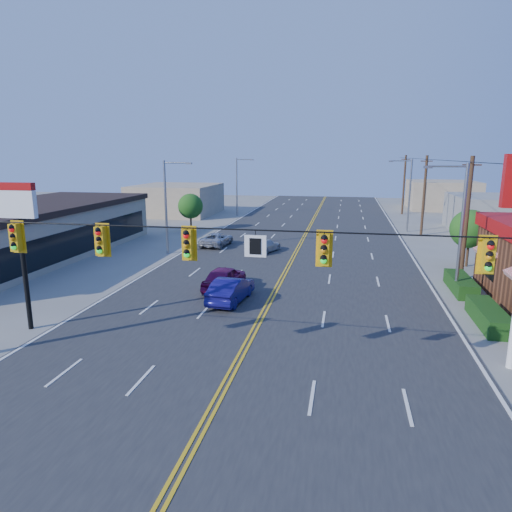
% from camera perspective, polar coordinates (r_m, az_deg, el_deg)
% --- Properties ---
extents(ground, '(160.00, 160.00, 0.00)m').
position_cam_1_polar(ground, '(17.55, -4.08, -16.33)').
color(ground, gray).
rests_on(ground, ground).
extents(road, '(20.00, 120.00, 0.06)m').
position_cam_1_polar(road, '(36.05, 4.25, -1.01)').
color(road, '#2D2D30').
rests_on(road, ground).
extents(signal_span, '(24.32, 0.34, 9.00)m').
position_cam_1_polar(signal_span, '(15.82, -4.77, -0.59)').
color(signal_span, '#47301E').
rests_on(signal_span, ground).
extents(strip_mall, '(10.40, 26.40, 4.40)m').
position_cam_1_polar(strip_mall, '(42.40, -27.11, 2.75)').
color(strip_mall, tan).
rests_on(strip_mall, ground).
extents(pizza_hut_sign, '(1.90, 0.30, 6.85)m').
position_cam_1_polar(pizza_hut_sign, '(24.36, -27.46, 3.39)').
color(pizza_hut_sign, black).
rests_on(pizza_hut_sign, ground).
extents(streetlight_se, '(2.55, 0.25, 8.00)m').
position_cam_1_polar(streetlight_se, '(29.82, 24.00, 3.86)').
color(streetlight_se, gray).
rests_on(streetlight_se, ground).
extents(streetlight_ne, '(2.55, 0.25, 8.00)m').
position_cam_1_polar(streetlight_ne, '(53.37, 18.46, 7.68)').
color(streetlight_ne, gray).
rests_on(streetlight_ne, ground).
extents(streetlight_sw, '(2.55, 0.25, 8.00)m').
position_cam_1_polar(streetlight_sw, '(39.91, -10.95, 6.66)').
color(streetlight_sw, gray).
rests_on(streetlight_sw, ground).
extents(streetlight_nw, '(2.55, 0.25, 8.00)m').
position_cam_1_polar(streetlight_nw, '(64.67, -2.24, 9.06)').
color(streetlight_nw, gray).
rests_on(streetlight_nw, ground).
extents(utility_pole_near, '(0.28, 0.28, 8.40)m').
position_cam_1_polar(utility_pole_near, '(34.05, 24.82, 4.20)').
color(utility_pole_near, '#47301E').
rests_on(utility_pole_near, ground).
extents(utility_pole_mid, '(0.28, 0.28, 8.40)m').
position_cam_1_polar(utility_pole_mid, '(51.61, 20.26, 7.06)').
color(utility_pole_mid, '#47301E').
rests_on(utility_pole_mid, ground).
extents(utility_pole_far, '(0.28, 0.28, 8.40)m').
position_cam_1_polar(utility_pole_far, '(69.40, 18.01, 8.44)').
color(utility_pole_far, '#47301E').
rests_on(utility_pole_far, ground).
extents(tree_kfc_rear, '(2.94, 2.94, 4.41)m').
position_cam_1_polar(tree_kfc_rear, '(38.38, 25.18, 3.08)').
color(tree_kfc_rear, '#47301E').
rests_on(tree_kfc_rear, ground).
extents(tree_west, '(2.80, 2.80, 4.20)m').
position_cam_1_polar(tree_west, '(52.04, -8.19, 6.18)').
color(tree_west, '#47301E').
rests_on(tree_west, ground).
extents(bld_east_mid, '(12.00, 10.00, 4.00)m').
position_cam_1_polar(bld_east_mid, '(58.00, 29.11, 4.59)').
color(bld_east_mid, gray).
rests_on(bld_east_mid, ground).
extents(bld_west_far, '(11.00, 12.00, 4.20)m').
position_cam_1_polar(bld_west_far, '(67.58, -9.90, 6.98)').
color(bld_west_far, tan).
rests_on(bld_west_far, ground).
extents(bld_east_far, '(10.00, 10.00, 4.40)m').
position_cam_1_polar(bld_east_far, '(78.48, 22.21, 7.07)').
color(bld_east_far, tan).
rests_on(bld_east_far, ground).
extents(car_magenta, '(2.18, 4.61, 1.52)m').
position_cam_1_polar(car_magenta, '(29.06, -3.97, -2.85)').
color(car_magenta, '#720C47').
rests_on(car_magenta, ground).
extents(car_blue, '(1.99, 4.55, 1.45)m').
position_cam_1_polar(car_blue, '(26.70, -3.14, -4.31)').
color(car_blue, navy).
rests_on(car_blue, ground).
extents(car_white, '(2.72, 4.23, 1.14)m').
position_cam_1_polar(car_white, '(40.26, 1.12, 1.25)').
color(car_white, silver).
rests_on(car_white, ground).
extents(car_silver, '(2.48, 4.67, 1.25)m').
position_cam_1_polar(car_silver, '(43.07, -4.93, 2.03)').
color(car_silver, '#BABABF').
rests_on(car_silver, ground).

